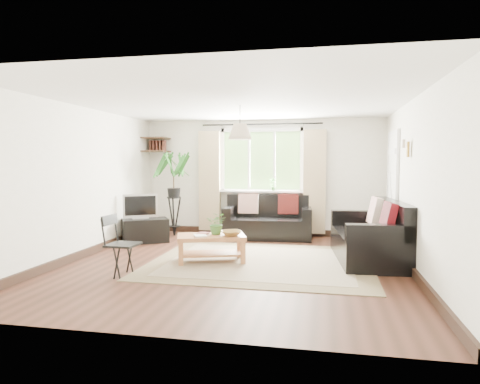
% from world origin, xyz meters
% --- Properties ---
extents(floor, '(5.50, 5.50, 0.00)m').
position_xyz_m(floor, '(0.00, 0.00, 0.00)').
color(floor, black).
rests_on(floor, ground).
extents(ceiling, '(5.50, 5.50, 0.00)m').
position_xyz_m(ceiling, '(0.00, 0.00, 2.40)').
color(ceiling, white).
rests_on(ceiling, floor).
extents(wall_back, '(5.00, 0.02, 2.40)m').
position_xyz_m(wall_back, '(0.00, 2.75, 1.20)').
color(wall_back, silver).
rests_on(wall_back, floor).
extents(wall_front, '(5.00, 0.02, 2.40)m').
position_xyz_m(wall_front, '(0.00, -2.75, 1.20)').
color(wall_front, silver).
rests_on(wall_front, floor).
extents(wall_left, '(0.02, 5.50, 2.40)m').
position_xyz_m(wall_left, '(-2.50, 0.00, 1.20)').
color(wall_left, silver).
rests_on(wall_left, floor).
extents(wall_right, '(0.02, 5.50, 2.40)m').
position_xyz_m(wall_right, '(2.50, 0.00, 1.20)').
color(wall_right, silver).
rests_on(wall_right, floor).
extents(rug, '(3.28, 2.82, 0.02)m').
position_xyz_m(rug, '(0.36, 0.18, 0.01)').
color(rug, '#C1B695').
rests_on(rug, floor).
extents(window, '(2.50, 0.16, 2.16)m').
position_xyz_m(window, '(0.00, 2.71, 1.55)').
color(window, white).
rests_on(window, wall_back).
extents(door, '(0.06, 0.96, 2.06)m').
position_xyz_m(door, '(2.47, 1.70, 1.00)').
color(door, silver).
rests_on(door, wall_right).
extents(corner_shelf, '(0.50, 0.50, 0.34)m').
position_xyz_m(corner_shelf, '(-2.25, 2.50, 1.89)').
color(corner_shelf, black).
rests_on(corner_shelf, wall_back).
extents(pendant_lamp, '(0.36, 0.36, 0.54)m').
position_xyz_m(pendant_lamp, '(0.00, 0.40, 2.05)').
color(pendant_lamp, beige).
rests_on(pendant_lamp, ceiling).
extents(wall_sconce, '(0.12, 0.12, 0.28)m').
position_xyz_m(wall_sconce, '(2.43, 0.30, 1.74)').
color(wall_sconce, beige).
rests_on(wall_sconce, wall_right).
extents(sofa_back, '(1.77, 0.97, 0.81)m').
position_xyz_m(sofa_back, '(0.19, 2.26, 0.40)').
color(sofa_back, black).
rests_on(sofa_back, floor).
extents(sofa_right, '(1.95, 1.11, 0.88)m').
position_xyz_m(sofa_right, '(1.97, 0.63, 0.44)').
color(sofa_right, black).
rests_on(sofa_right, floor).
extents(coffee_table, '(1.14, 0.85, 0.41)m').
position_xyz_m(coffee_table, '(-0.38, 0.06, 0.21)').
color(coffee_table, brown).
rests_on(coffee_table, floor).
extents(table_plant, '(0.31, 0.27, 0.34)m').
position_xyz_m(table_plant, '(-0.31, 0.13, 0.58)').
color(table_plant, '#396829').
rests_on(table_plant, coffee_table).
extents(bowl, '(0.41, 0.41, 0.08)m').
position_xyz_m(bowl, '(-0.07, 0.07, 0.45)').
color(bowl, olive).
rests_on(bowl, coffee_table).
extents(book_a, '(0.27, 0.30, 0.02)m').
position_xyz_m(book_a, '(-0.59, -0.11, 0.42)').
color(book_a, white).
rests_on(book_a, coffee_table).
extents(book_b, '(0.18, 0.23, 0.02)m').
position_xyz_m(book_b, '(-0.61, 0.10, 0.43)').
color(book_b, '#5B2924').
rests_on(book_b, coffee_table).
extents(tv_stand, '(0.95, 0.83, 0.45)m').
position_xyz_m(tv_stand, '(-2.02, 1.37, 0.22)').
color(tv_stand, black).
rests_on(tv_stand, floor).
extents(tv, '(0.66, 0.52, 0.49)m').
position_xyz_m(tv, '(-2.12, 1.37, 0.69)').
color(tv, '#A5A5AA').
rests_on(tv, tv_stand).
extents(palm_stand, '(0.84, 0.84, 1.73)m').
position_xyz_m(palm_stand, '(-1.75, 2.20, 0.87)').
color(palm_stand, black).
rests_on(palm_stand, floor).
extents(folding_chair, '(0.44, 0.44, 0.81)m').
position_xyz_m(folding_chair, '(-1.32, -0.94, 0.41)').
color(folding_chair, black).
rests_on(folding_chair, floor).
extents(sill_plant, '(0.14, 0.10, 0.27)m').
position_xyz_m(sill_plant, '(0.25, 2.63, 1.06)').
color(sill_plant, '#2D6023').
rests_on(sill_plant, window).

